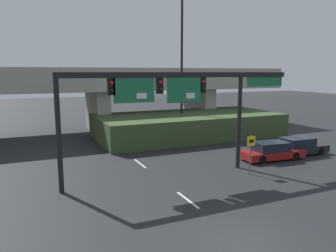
% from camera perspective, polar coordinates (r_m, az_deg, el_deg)
% --- Properties ---
extents(ground_plane, '(160.00, 160.00, 0.00)m').
position_cam_1_polar(ground_plane, '(13.84, 12.69, -18.94)').
color(ground_plane, black).
extents(lane_markings, '(0.14, 32.25, 0.01)m').
position_cam_1_polar(lane_markings, '(23.84, -4.90, -6.52)').
color(lane_markings, silver).
rests_on(lane_markings, ground).
extents(signal_gantry, '(15.34, 0.44, 6.51)m').
position_cam_1_polar(signal_gantry, '(19.90, 1.31, 5.76)').
color(signal_gantry, black).
rests_on(signal_gantry, ground).
extents(speed_limit_sign, '(0.60, 0.11, 2.54)m').
position_cam_1_polar(speed_limit_sign, '(21.56, 14.20, -3.95)').
color(speed_limit_sign, '#4C4C4C').
rests_on(speed_limit_sign, ground).
extents(highway_light_pole_near, '(0.70, 0.36, 14.30)m').
position_cam_1_polar(highway_light_pole_near, '(33.49, 2.41, 11.09)').
color(highway_light_pole_near, black).
rests_on(highway_light_pole_near, ground).
extents(overpass_bridge, '(43.72, 8.42, 6.95)m').
position_cam_1_polar(overpass_bridge, '(36.43, -12.29, 6.42)').
color(overpass_bridge, '#A39E93').
rests_on(overpass_bridge, ground).
extents(grass_embankment, '(18.47, 8.76, 2.30)m').
position_cam_1_polar(grass_embankment, '(33.67, 3.53, 0.18)').
color(grass_embankment, '#384C28').
rests_on(grass_embankment, ground).
extents(parked_sedan_near_right, '(4.90, 2.09, 1.37)m').
position_cam_1_polar(parked_sedan_near_right, '(25.83, 17.60, -4.23)').
color(parked_sedan_near_right, maroon).
rests_on(parked_sedan_near_right, ground).
extents(parked_sedan_mid_right, '(4.80, 1.90, 1.38)m').
position_cam_1_polar(parked_sedan_mid_right, '(28.13, 21.73, -3.36)').
color(parked_sedan_mid_right, black).
rests_on(parked_sedan_mid_right, ground).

